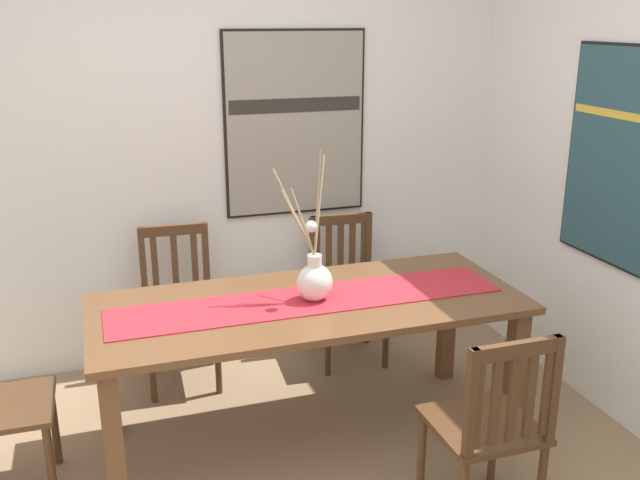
{
  "coord_description": "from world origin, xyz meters",
  "views": [
    {
      "loc": [
        -0.71,
        -2.31,
        2.04
      ],
      "look_at": [
        0.27,
        0.68,
        1.05
      ],
      "focal_mm": 39.78,
      "sensor_mm": 36.0,
      "label": 1
    }
  ],
  "objects_px": {
    "chair_0": "(491,424)",
    "painting_on_back_wall": "(295,124)",
    "centerpiece_vase": "(314,277)",
    "chair_1": "(346,284)",
    "painting_on_side_wall": "(622,158)",
    "chair_2": "(179,305)",
    "dining_table": "(309,320)"
  },
  "relations": [
    {
      "from": "chair_0",
      "to": "painting_on_back_wall",
      "type": "xyz_separation_m",
      "value": [
        -0.24,
        1.95,
        0.95
      ]
    },
    {
      "from": "centerpiece_vase",
      "to": "chair_1",
      "type": "distance_m",
      "value": 1.03
    },
    {
      "from": "centerpiece_vase",
      "to": "painting_on_side_wall",
      "type": "xyz_separation_m",
      "value": [
        1.55,
        -0.17,
        0.51
      ]
    },
    {
      "from": "chair_2",
      "to": "painting_on_side_wall",
      "type": "distance_m",
      "value": 2.5
    },
    {
      "from": "centerpiece_vase",
      "to": "painting_on_back_wall",
      "type": "height_order",
      "value": "painting_on_back_wall"
    },
    {
      "from": "dining_table",
      "to": "chair_2",
      "type": "bearing_deg",
      "value": 122.63
    },
    {
      "from": "dining_table",
      "to": "centerpiece_vase",
      "type": "height_order",
      "value": "centerpiece_vase"
    },
    {
      "from": "chair_0",
      "to": "chair_2",
      "type": "xyz_separation_m",
      "value": [
        -1.03,
        1.66,
        -0.01
      ]
    },
    {
      "from": "painting_on_back_wall",
      "to": "painting_on_side_wall",
      "type": "bearing_deg",
      "value": -44.29
    },
    {
      "from": "chair_0",
      "to": "centerpiece_vase",
      "type": "bearing_deg",
      "value": 120.03
    },
    {
      "from": "dining_table",
      "to": "painting_on_side_wall",
      "type": "height_order",
      "value": "painting_on_side_wall"
    },
    {
      "from": "chair_0",
      "to": "chair_1",
      "type": "relative_size",
      "value": 1.02
    },
    {
      "from": "chair_0",
      "to": "chair_2",
      "type": "distance_m",
      "value": 1.96
    },
    {
      "from": "chair_0",
      "to": "chair_2",
      "type": "bearing_deg",
      "value": 121.81
    },
    {
      "from": "chair_0",
      "to": "chair_1",
      "type": "distance_m",
      "value": 1.66
    },
    {
      "from": "chair_1",
      "to": "painting_on_back_wall",
      "type": "bearing_deg",
      "value": 128.46
    },
    {
      "from": "painting_on_back_wall",
      "to": "painting_on_side_wall",
      "type": "relative_size",
      "value": 1.0
    },
    {
      "from": "dining_table",
      "to": "chair_0",
      "type": "height_order",
      "value": "chair_0"
    },
    {
      "from": "dining_table",
      "to": "chair_2",
      "type": "height_order",
      "value": "chair_2"
    },
    {
      "from": "chair_1",
      "to": "painting_on_side_wall",
      "type": "relative_size",
      "value": 0.8
    },
    {
      "from": "dining_table",
      "to": "chair_2",
      "type": "xyz_separation_m",
      "value": [
        -0.52,
        0.82,
        -0.18
      ]
    },
    {
      "from": "centerpiece_vase",
      "to": "painting_on_back_wall",
      "type": "relative_size",
      "value": 0.65
    },
    {
      "from": "dining_table",
      "to": "chair_0",
      "type": "relative_size",
      "value": 2.3
    },
    {
      "from": "centerpiece_vase",
      "to": "dining_table",
      "type": "bearing_deg",
      "value": 159.24
    },
    {
      "from": "painting_on_back_wall",
      "to": "chair_1",
      "type": "bearing_deg",
      "value": -51.54
    },
    {
      "from": "painting_on_side_wall",
      "to": "chair_2",
      "type": "bearing_deg",
      "value": 154.64
    },
    {
      "from": "chair_2",
      "to": "centerpiece_vase",
      "type": "bearing_deg",
      "value": -56.45
    },
    {
      "from": "dining_table",
      "to": "centerpiece_vase",
      "type": "relative_size",
      "value": 2.85
    },
    {
      "from": "chair_0",
      "to": "painting_on_side_wall",
      "type": "relative_size",
      "value": 0.81
    },
    {
      "from": "chair_0",
      "to": "chair_1",
      "type": "xyz_separation_m",
      "value": [
        -0.01,
        1.66,
        -0.01
      ]
    },
    {
      "from": "chair_1",
      "to": "centerpiece_vase",
      "type": "bearing_deg",
      "value": -119.73
    },
    {
      "from": "chair_0",
      "to": "chair_2",
      "type": "height_order",
      "value": "chair_2"
    }
  ]
}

